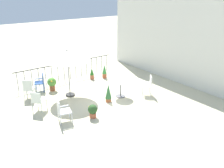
# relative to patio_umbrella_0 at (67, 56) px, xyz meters

# --- Properties ---
(ground_plane) EXTENTS (60.00, 60.00, 0.00)m
(ground_plane) POSITION_rel_patio_umbrella_0_xyz_m (1.58, 0.89, -1.99)
(ground_plane) COLOR beige
(villa_facade) EXTENTS (10.04, 0.30, 5.10)m
(villa_facade) POSITION_rel_patio_umbrella_0_xyz_m (1.58, 5.73, 0.56)
(villa_facade) COLOR silver
(villa_facade) RESTS_ON ground
(terrace_railing) EXTENTS (0.03, 5.85, 1.01)m
(terrace_railing) POSITION_rel_patio_umbrella_0_xyz_m (-2.03, 0.89, -1.31)
(terrace_railing) COLOR black
(terrace_railing) RESTS_ON ground
(patio_umbrella_0) EXTENTS (2.09, 2.09, 2.29)m
(patio_umbrella_0) POSITION_rel_patio_umbrella_0_xyz_m (0.00, 0.00, 0.00)
(patio_umbrella_0) COLOR #2D2D2D
(patio_umbrella_0) RESTS_ON ground
(cafe_table_0) EXTENTS (0.83, 0.83, 0.78)m
(cafe_table_0) POSITION_rel_patio_umbrella_0_xyz_m (1.56, 1.89, -1.44)
(cafe_table_0) COLOR silver
(cafe_table_0) RESTS_ON ground
(patio_chair_0) EXTENTS (0.61, 0.61, 0.95)m
(patio_chair_0) POSITION_rel_patio_umbrella_0_xyz_m (-0.85, -1.69, -1.45)
(patio_chair_0) COLOR silver
(patio_chair_0) RESTS_ON ground
(patio_chair_1) EXTENTS (0.63, 0.60, 0.89)m
(patio_chair_1) POSITION_rel_patio_umbrella_0_xyz_m (-1.38, -0.90, -1.47)
(patio_chair_1) COLOR #2D5195
(patio_chair_1) RESTS_ON ground
(patio_chair_2) EXTENTS (0.58, 0.58, 0.91)m
(patio_chair_2) POSITION_rel_patio_umbrella_0_xyz_m (2.03, -1.36, -1.48)
(patio_chair_2) COLOR silver
(patio_chair_2) RESTS_ON ground
(patio_chair_3) EXTENTS (0.64, 0.63, 0.98)m
(patio_chair_3) POSITION_rel_patio_umbrella_0_xyz_m (2.21, 3.08, -1.43)
(patio_chair_3) COLOR silver
(patio_chair_3) RESTS_ON ground
(patio_chair_4) EXTENTS (0.66, 0.67, 0.91)m
(patio_chair_4) POSITION_rel_patio_umbrella_0_xyz_m (0.64, -1.80, -1.47)
(patio_chair_4) COLOR white
(patio_chair_4) RESTS_ON ground
(potted_plant_0) EXTENTS (0.29, 0.29, 0.85)m
(potted_plant_0) POSITION_rel_patio_umbrella_0_xyz_m (1.66, 1.10, -1.55)
(potted_plant_0) COLOR #B86037
(potted_plant_0) RESTS_ON ground
(potted_plant_1) EXTENTS (0.25, 0.25, 0.81)m
(potted_plant_1) POSITION_rel_patio_umbrella_0_xyz_m (-1.00, 2.75, -1.59)
(potted_plant_1) COLOR #AF5533
(potted_plant_1) RESTS_ON ground
(potted_plant_2) EXTENTS (0.45, 0.45, 0.69)m
(potted_plant_2) POSITION_rel_patio_umbrella_0_xyz_m (-1.09, -0.44, -1.59)
(potted_plant_2) COLOR brown
(potted_plant_2) RESTS_ON ground
(potted_plant_3) EXTENTS (0.22, 0.22, 0.67)m
(potted_plant_3) POSITION_rel_patio_umbrella_0_xyz_m (-1.27, 2.07, -1.66)
(potted_plant_3) COLOR #A95638
(potted_plant_3) RESTS_ON ground
(potted_plant_4) EXTENTS (0.38, 0.38, 0.56)m
(potted_plant_4) POSITION_rel_patio_umbrella_0_xyz_m (2.46, -0.26, -1.68)
(potted_plant_4) COLOR #B05A3C
(potted_plant_4) RESTS_ON ground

